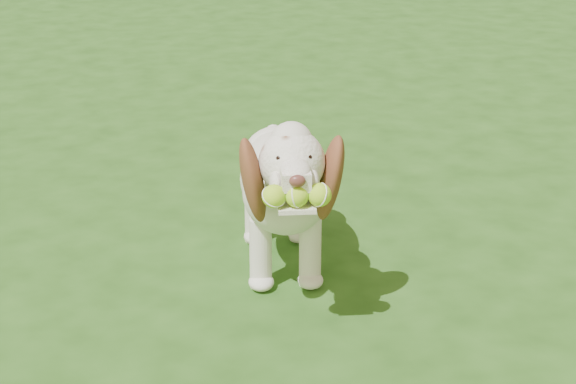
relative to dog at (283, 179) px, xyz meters
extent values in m
plane|color=#214714|center=(-0.54, 0.37, -0.37)|extent=(80.00, 80.00, 0.00)
ellipsoid|color=silver|center=(0.01, 0.09, -0.03)|extent=(0.37, 0.62, 0.31)
ellipsoid|color=silver|center=(-0.02, -0.12, 0.00)|extent=(0.33, 0.33, 0.30)
ellipsoid|color=silver|center=(0.04, 0.30, -0.04)|extent=(0.31, 0.31, 0.27)
cylinder|color=silver|center=(-0.03, -0.24, 0.08)|extent=(0.19, 0.26, 0.24)
sphere|color=silver|center=(-0.04, -0.35, 0.20)|extent=(0.24, 0.24, 0.21)
sphere|color=silver|center=(-0.04, -0.34, 0.25)|extent=(0.15, 0.15, 0.14)
cube|color=silver|center=(-0.06, -0.47, 0.19)|extent=(0.10, 0.13, 0.06)
ellipsoid|color=#592D28|center=(-0.07, -0.54, 0.21)|extent=(0.05, 0.04, 0.04)
cube|color=silver|center=(-0.06, -0.48, 0.11)|extent=(0.13, 0.15, 0.01)
ellipsoid|color=brown|center=(-0.17, -0.33, 0.14)|extent=(0.14, 0.20, 0.33)
ellipsoid|color=brown|center=(0.08, -0.36, 0.14)|extent=(0.13, 0.21, 0.33)
cylinder|color=silver|center=(0.05, 0.42, -0.01)|extent=(0.07, 0.15, 0.12)
cylinder|color=silver|center=(-0.10, -0.10, -0.24)|extent=(0.09, 0.09, 0.26)
cylinder|color=silver|center=(0.07, -0.12, -0.24)|extent=(0.09, 0.09, 0.26)
cylinder|color=silver|center=(-0.05, 0.29, -0.24)|extent=(0.09, 0.09, 0.26)
cylinder|color=silver|center=(0.12, 0.27, -0.24)|extent=(0.09, 0.09, 0.26)
sphere|color=#C5F327|center=(-0.13, -0.51, 0.15)|extent=(0.08, 0.08, 0.07)
sphere|color=#C5F327|center=(-0.06, -0.52, 0.15)|extent=(0.08, 0.08, 0.07)
sphere|color=#C5F327|center=(0.00, -0.53, 0.15)|extent=(0.08, 0.08, 0.07)
camera|label=1|loc=(-0.64, -3.12, 1.25)|focal=60.00mm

